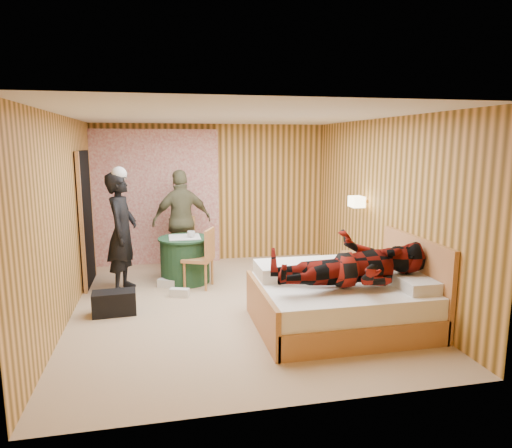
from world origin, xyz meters
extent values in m
cube|color=tan|center=(0.00, 0.00, 0.00)|extent=(4.20, 5.00, 0.01)
cube|color=silver|center=(0.00, 0.00, 2.50)|extent=(4.20, 5.00, 0.01)
cube|color=#E8A759|center=(0.00, 2.50, 1.25)|extent=(4.20, 0.02, 2.50)
cube|color=#E8A759|center=(-2.10, 0.00, 1.25)|extent=(0.02, 5.00, 2.50)
cube|color=#E8A759|center=(2.10, 0.00, 1.25)|extent=(0.02, 5.00, 2.50)
cube|color=silver|center=(-1.00, 2.43, 1.20)|extent=(2.20, 0.08, 2.40)
cube|color=black|center=(-2.06, 1.40, 1.02)|extent=(0.06, 0.90, 2.05)
cylinder|color=gold|center=(2.00, 0.45, 1.30)|extent=(0.18, 0.04, 0.04)
cube|color=#FBE8B0|center=(1.92, 0.45, 1.30)|extent=(0.18, 0.24, 0.16)
cube|color=tan|center=(1.10, -1.00, 0.14)|extent=(1.91, 1.53, 0.29)
cube|color=white|center=(1.10, -1.00, 0.41)|extent=(1.85, 1.47, 0.24)
cube|color=tan|center=(0.14, -1.00, 0.27)|extent=(0.06, 1.53, 0.53)
cube|color=tan|center=(2.06, -1.00, 0.53)|extent=(0.06, 1.53, 1.05)
cube|color=silver|center=(1.84, -1.36, 0.59)|extent=(0.36, 0.53, 0.13)
cube|color=silver|center=(1.84, -0.63, 0.59)|extent=(0.36, 0.53, 0.13)
cube|color=white|center=(0.77, -0.57, 0.61)|extent=(1.15, 0.57, 0.17)
cube|color=tan|center=(1.88, 0.14, 0.29)|extent=(0.41, 0.57, 0.57)
cube|color=tan|center=(1.88, 0.14, 0.47)|extent=(0.44, 0.59, 0.03)
cylinder|color=#22492A|center=(-0.59, 1.18, 0.35)|extent=(0.76, 0.76, 0.69)
cylinder|color=#22492A|center=(-0.59, 1.18, 0.70)|extent=(0.82, 0.82, 0.03)
cube|color=silver|center=(-0.59, 1.18, 0.72)|extent=(0.53, 0.53, 0.01)
cube|color=tan|center=(-0.59, 1.75, 0.45)|extent=(0.45, 0.45, 0.05)
cube|color=tan|center=(-0.58, 1.94, 0.70)|extent=(0.42, 0.07, 0.46)
cylinder|color=tan|center=(-0.78, 1.60, 0.21)|extent=(0.04, 0.04, 0.43)
cylinder|color=tan|center=(-0.41, 1.91, 0.21)|extent=(0.04, 0.04, 0.43)
cube|color=tan|center=(-0.41, 0.87, 0.44)|extent=(0.54, 0.54, 0.05)
cube|color=tan|center=(-0.24, 0.80, 0.68)|extent=(0.20, 0.39, 0.45)
cylinder|color=tan|center=(-0.50, 1.09, 0.21)|extent=(0.04, 0.04, 0.42)
cylinder|color=tan|center=(-0.33, 0.66, 0.21)|extent=(0.04, 0.04, 0.42)
cube|color=black|center=(-1.56, -0.03, 0.15)|extent=(0.55, 0.32, 0.30)
cube|color=silver|center=(-0.89, 0.96, 0.06)|extent=(0.30, 0.22, 0.13)
cube|color=silver|center=(-0.72, 0.47, 0.06)|extent=(0.29, 0.20, 0.12)
imported|color=black|center=(-1.51, 0.97, 0.88)|extent=(0.55, 0.71, 1.75)
imported|color=brown|center=(-0.59, 1.87, 0.86)|extent=(1.08, 0.64, 1.72)
imported|color=maroon|center=(1.15, -1.20, 0.96)|extent=(0.86, 0.67, 1.77)
imported|color=silver|center=(1.88, 0.09, 0.58)|extent=(0.20, 0.25, 0.02)
imported|color=silver|center=(1.88, 0.09, 0.60)|extent=(0.18, 0.23, 0.02)
imported|color=silver|center=(1.88, 0.27, 0.62)|extent=(0.12, 0.12, 0.09)
imported|color=silver|center=(-0.49, 1.13, 0.77)|extent=(0.15, 0.15, 0.10)
camera|label=1|loc=(-0.94, -5.83, 2.16)|focal=32.00mm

